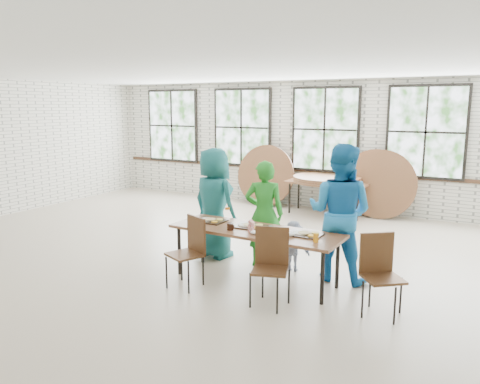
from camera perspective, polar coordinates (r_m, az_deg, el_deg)
The scene contains 13 objects.
room at distance 11.10m, azimuth 10.31°, elevation 7.26°, with size 12.00×12.00×12.00m.
dining_table at distance 6.45m, azimuth 1.88°, elevation -5.03°, with size 2.42×0.86×0.74m.
chair_near_left at distance 6.37m, azimuth -6.04°, elevation -6.53°, with size 0.55×0.54×0.95m.
chair_near_right at distance 5.80m, azimuth 3.80°, elevation -8.20°, with size 0.53×0.52×0.95m.
chair_spare at distance 5.76m, azimuth 16.64°, elevation -8.75°, with size 0.58×0.58×0.95m.
adult_teal at distance 7.48m, azimuth -3.17°, elevation -1.35°, with size 0.86×0.56×1.77m, color #19615F.
adult_green at distance 7.07m, azimuth 2.97°, elevation -2.67°, with size 0.59×0.39×1.62m, color #217F23.
toddler at distance 6.99m, azimuth 6.51°, elevation -6.55°, with size 0.49×0.28×0.75m, color #121A3B.
adult_blue at distance 6.62m, azimuth 12.06°, elevation -2.47°, with size 0.93×0.73×1.92m, color #1A73BB.
storage_table at distance 10.64m, azimuth 10.53°, elevation 0.92°, with size 1.80×0.75×0.74m.
tabletop_clutter at distance 6.36m, azimuth 2.54°, elevation -4.57°, with size 1.98×0.56×0.11m.
round_tops_stacked at distance 10.62m, azimuth 10.55°, elevation 1.55°, with size 1.50×1.50×0.13m.
round_tops_leaning at distance 10.98m, azimuth 9.51°, elevation 1.51°, with size 4.35×0.44×1.49m.
Camera 1 is at (3.61, -6.05, 2.41)m, focal length 35.00 mm.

